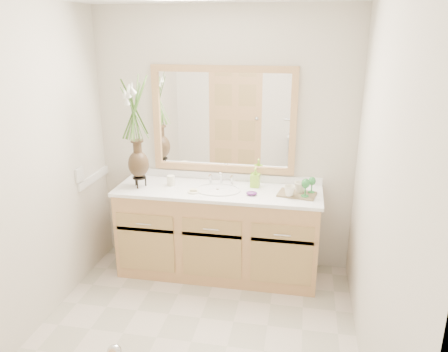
% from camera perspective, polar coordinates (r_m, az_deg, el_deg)
% --- Properties ---
extents(floor, '(2.60, 2.60, 0.00)m').
position_cam_1_polar(floor, '(3.44, -4.29, -20.79)').
color(floor, beige).
rests_on(floor, ground).
extents(wall_back, '(2.40, 0.02, 2.40)m').
position_cam_1_polar(wall_back, '(4.06, -0.04, 4.52)').
color(wall_back, beige).
rests_on(wall_back, floor).
extents(wall_front, '(2.40, 0.02, 2.40)m').
position_cam_1_polar(wall_front, '(1.75, -16.48, -15.95)').
color(wall_front, beige).
rests_on(wall_front, floor).
extents(wall_left, '(0.02, 2.60, 2.40)m').
position_cam_1_polar(wall_left, '(3.35, -25.06, -0.20)').
color(wall_left, beige).
rests_on(wall_left, floor).
extents(wall_right, '(0.02, 2.60, 2.40)m').
position_cam_1_polar(wall_right, '(2.79, 19.72, -3.07)').
color(wall_right, beige).
rests_on(wall_right, floor).
extents(vanity, '(1.80, 0.55, 0.80)m').
position_cam_1_polar(vanity, '(4.06, -0.78, -7.46)').
color(vanity, tan).
rests_on(vanity, floor).
extents(counter, '(1.84, 0.57, 0.03)m').
position_cam_1_polar(counter, '(3.90, -0.81, -1.96)').
color(counter, white).
rests_on(counter, vanity).
extents(sink, '(0.38, 0.34, 0.23)m').
position_cam_1_polar(sink, '(3.90, -0.86, -2.59)').
color(sink, white).
rests_on(sink, counter).
extents(mirror, '(1.32, 0.04, 0.97)m').
position_cam_1_polar(mirror, '(3.99, -0.10, 7.31)').
color(mirror, white).
rests_on(mirror, wall_back).
extents(switch_plate, '(0.02, 0.12, 0.12)m').
position_cam_1_polar(switch_plate, '(4.02, -18.35, 0.20)').
color(switch_plate, white).
rests_on(switch_plate, wall_left).
extents(door, '(0.80, 0.03, 2.00)m').
position_cam_1_polar(door, '(2.01, -23.82, -18.81)').
color(door, tan).
rests_on(door, floor).
extents(flower_vase, '(0.22, 0.22, 0.89)m').
position_cam_1_polar(flower_vase, '(3.88, -11.46, 7.11)').
color(flower_vase, black).
rests_on(flower_vase, counter).
extents(tumbler, '(0.07, 0.07, 0.09)m').
position_cam_1_polar(tumbler, '(4.01, -6.95, -0.59)').
color(tumbler, silver).
rests_on(tumbler, counter).
extents(soap_dish, '(0.10, 0.10, 0.03)m').
position_cam_1_polar(soap_dish, '(3.82, -4.02, -2.02)').
color(soap_dish, silver).
rests_on(soap_dish, counter).
extents(soap_bottle, '(0.08, 0.08, 0.16)m').
position_cam_1_polar(soap_bottle, '(3.94, 4.10, -0.29)').
color(soap_bottle, '#92D331').
rests_on(soap_bottle, counter).
extents(purple_dish, '(0.10, 0.08, 0.03)m').
position_cam_1_polar(purple_dish, '(3.76, 3.64, -2.25)').
color(purple_dish, '#5E246D').
rests_on(purple_dish, counter).
extents(tray, '(0.35, 0.26, 0.02)m').
position_cam_1_polar(tray, '(3.81, 9.49, -2.36)').
color(tray, brown).
rests_on(tray, counter).
extents(mug_left, '(0.10, 0.09, 0.09)m').
position_cam_1_polar(mug_left, '(3.73, 8.54, -1.86)').
color(mug_left, silver).
rests_on(mug_left, tray).
extents(mug_right, '(0.12, 0.11, 0.10)m').
position_cam_1_polar(mug_right, '(3.82, 9.88, -1.41)').
color(mug_right, silver).
rests_on(mug_right, tray).
extents(goblet_front, '(0.07, 0.07, 0.16)m').
position_cam_1_polar(goblet_front, '(3.72, 10.61, -1.10)').
color(goblet_front, '#297C35').
rests_on(goblet_front, tray).
extents(goblet_back, '(0.06, 0.06, 0.14)m').
position_cam_1_polar(goblet_back, '(3.82, 11.43, -0.77)').
color(goblet_back, '#297C35').
rests_on(goblet_back, tray).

